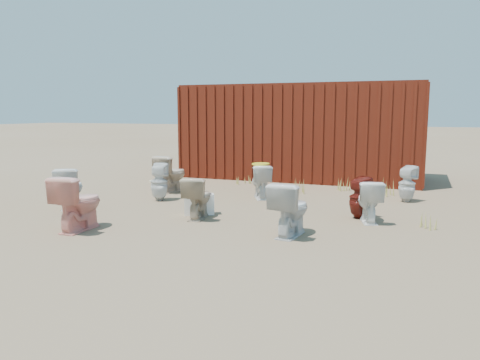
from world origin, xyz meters
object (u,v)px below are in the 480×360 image
(toilet_back_beige_left, at_px, (171,174))
(toilet_front_e, at_px, (369,201))
(toilet_front_maroon, at_px, (359,198))
(toilet_front_c, at_px, (290,209))
(loose_tank, at_px, (199,204))
(toilet_back_beige_right, at_px, (198,197))
(toilet_back_e, at_px, (407,184))
(toilet_front_a, at_px, (70,188))
(toilet_front_pink, at_px, (78,203))
(shipping_container, at_px, (303,132))
(toilet_back_yellowlid, at_px, (261,181))
(toilet_back_a, at_px, (159,182))

(toilet_back_beige_left, bearing_deg, toilet_front_e, 170.78)
(toilet_front_maroon, bearing_deg, toilet_front_c, 90.98)
(loose_tank, bearing_deg, toilet_back_beige_right, -97.26)
(toilet_back_e, bearing_deg, toilet_back_beige_left, 33.23)
(toilet_back_beige_right, bearing_deg, toilet_back_beige_left, -60.90)
(loose_tank, bearing_deg, toilet_front_e, -18.91)
(toilet_front_a, distance_m, toilet_front_pink, 1.73)
(toilet_front_e, bearing_deg, toilet_back_e, -120.83)
(toilet_front_c, xyz_separation_m, toilet_front_maroon, (0.77, 1.43, -0.04))
(toilet_front_maroon, xyz_separation_m, loose_tank, (-2.55, -0.67, -0.17))
(shipping_container, relative_size, toilet_back_yellowlid, 8.81)
(toilet_back_e, bearing_deg, toilet_front_a, 52.44)
(toilet_back_beige_right, distance_m, toilet_back_yellowlid, 2.09)
(toilet_front_a, distance_m, loose_tank, 2.44)
(toilet_front_maroon, bearing_deg, toilet_back_yellowlid, 0.51)
(toilet_front_c, xyz_separation_m, toilet_front_e, (0.94, 1.25, -0.05))
(toilet_front_a, height_order, loose_tank, toilet_front_a)
(shipping_container, bearing_deg, toilet_front_pink, -104.59)
(toilet_front_maroon, height_order, toilet_back_beige_left, toilet_back_beige_left)
(toilet_front_a, distance_m, toilet_back_beige_left, 2.34)
(toilet_back_beige_left, xyz_separation_m, toilet_back_beige_right, (1.67, -2.10, -0.05))
(shipping_container, xyz_separation_m, toilet_back_beige_left, (-2.11, -3.26, -0.80))
(toilet_front_a, height_order, toilet_back_beige_right, toilet_front_a)
(toilet_front_c, bearing_deg, toilet_back_beige_right, -10.25)
(toilet_front_pink, height_order, toilet_back_beige_right, toilet_front_pink)
(toilet_front_a, xyz_separation_m, toilet_back_e, (5.65, 2.77, -0.02))
(toilet_front_pink, relative_size, toilet_front_e, 1.23)
(toilet_back_beige_left, relative_size, loose_tank, 1.58)
(toilet_front_maroon, xyz_separation_m, toilet_front_e, (0.17, -0.19, -0.01))
(toilet_front_e, height_order, toilet_back_beige_left, toilet_back_beige_left)
(shipping_container, xyz_separation_m, toilet_back_yellowlid, (-0.05, -3.31, -0.86))
(toilet_front_pink, xyz_separation_m, toilet_back_e, (4.44, 4.00, -0.06))
(toilet_back_beige_right, relative_size, toilet_back_yellowlid, 1.01)
(toilet_back_beige_right, bearing_deg, loose_tank, -77.61)
(toilet_front_pink, relative_size, toilet_front_maroon, 1.20)
(toilet_front_maroon, xyz_separation_m, toilet_back_yellowlid, (-2.06, 1.13, -0.00))
(toilet_back_beige_left, distance_m, loose_tank, 2.43)
(toilet_front_e, relative_size, toilet_back_beige_left, 0.84)
(toilet_front_pink, bearing_deg, toilet_front_maroon, -150.75)
(shipping_container, distance_m, toilet_front_e, 5.18)
(toilet_back_beige_right, bearing_deg, toilet_front_c, 153.83)
(toilet_back_beige_left, height_order, toilet_back_beige_right, toilet_back_beige_left)
(toilet_front_a, bearing_deg, loose_tank, 161.31)
(toilet_back_yellowlid, bearing_deg, toilet_back_e, 166.22)
(toilet_front_e, height_order, toilet_back_a, toilet_back_a)
(toilet_back_a, bearing_deg, toilet_front_maroon, 161.55)
(toilet_front_c, bearing_deg, toilet_front_maroon, -111.57)
(shipping_container, distance_m, loose_tank, 5.24)
(toilet_front_a, bearing_deg, toilet_back_beige_right, 155.21)
(shipping_container, distance_m, toilet_front_pink, 6.95)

